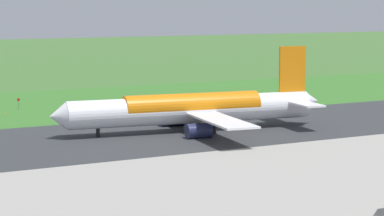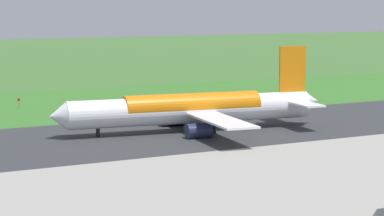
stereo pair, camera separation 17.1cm
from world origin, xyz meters
name	(u,v)px [view 1 (the left image)]	position (x,y,z in m)	size (l,w,h in m)	color
ground_plane	(207,130)	(0.00, 0.00, 0.00)	(800.00, 800.00, 0.00)	#3D662D
runway_asphalt	(207,130)	(0.00, 0.00, 0.03)	(600.00, 38.87, 0.06)	#2D3033
grass_verge_foreground	(123,105)	(0.00, -41.18, 0.02)	(600.00, 80.00, 0.04)	#346B27
airliner_main	(194,109)	(2.87, 0.05, 4.35)	(54.09, 44.41, 15.88)	white
no_stopping_sign	(19,103)	(23.89, -46.00, 1.53)	(0.60, 0.10, 2.57)	slate
traffic_cone_orange	(5,113)	(28.68, -39.36, 0.28)	(0.40, 0.40, 0.55)	orange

